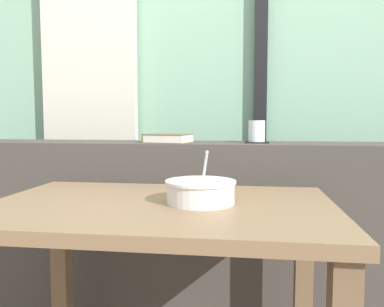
% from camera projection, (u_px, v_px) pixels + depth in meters
% --- Properties ---
extents(outdoor_backdrop, '(4.80, 0.08, 2.80)m').
position_uv_depth(outdoor_backdrop, '(221.00, 44.00, 2.26)').
color(outdoor_backdrop, '#84B293').
rests_on(outdoor_backdrop, ground).
extents(curtain_left_panel, '(0.56, 0.06, 2.50)m').
position_uv_depth(curtain_left_panel, '(90.00, 70.00, 2.28)').
color(curtain_left_panel, beige).
rests_on(curtain_left_panel, ground).
extents(window_divider_post, '(0.07, 0.05, 2.60)m').
position_uv_depth(window_divider_post, '(261.00, 59.00, 2.17)').
color(window_divider_post, black).
rests_on(window_divider_post, ground).
extents(dark_console_ledge, '(2.80, 0.31, 0.86)m').
position_uv_depth(dark_console_ledge, '(210.00, 239.00, 1.74)').
color(dark_console_ledge, '#423D38').
rests_on(dark_console_ledge, ground).
extents(breakfast_table, '(1.00, 0.65, 0.72)m').
position_uv_depth(breakfast_table, '(161.00, 245.00, 1.14)').
color(breakfast_table, brown).
rests_on(breakfast_table, ground).
extents(coaster_square, '(0.10, 0.10, 0.00)m').
position_uv_depth(coaster_square, '(257.00, 142.00, 1.67)').
color(coaster_square, black).
rests_on(coaster_square, dark_console_ledge).
extents(juice_glass, '(0.07, 0.07, 0.09)m').
position_uv_depth(juice_glass, '(257.00, 132.00, 1.67)').
color(juice_glass, white).
rests_on(juice_glass, coaster_square).
extents(closed_book, '(0.21, 0.18, 0.04)m').
position_uv_depth(closed_book, '(168.00, 138.00, 1.69)').
color(closed_book, brown).
rests_on(closed_book, dark_console_ledge).
extents(soup_bowl, '(0.20, 0.20, 0.15)m').
position_uv_depth(soup_bowl, '(201.00, 192.00, 1.12)').
color(soup_bowl, silver).
rests_on(soup_bowl, breakfast_table).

